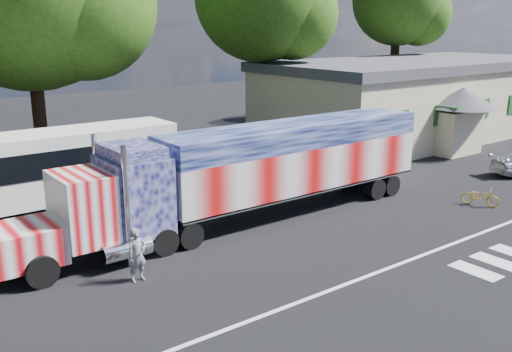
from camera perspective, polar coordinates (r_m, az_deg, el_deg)
ground at (r=20.28m, az=5.16°, el=-6.95°), size 100.00×100.00×0.00m
lane_markings at (r=19.18m, az=16.72°, el=-8.87°), size 30.00×2.67×0.01m
semi_truck at (r=22.05m, az=-0.54°, el=0.50°), size 18.58×2.93×3.96m
coach_bus at (r=24.68m, az=-20.81°, el=0.32°), size 11.43×2.66×3.33m
hall_building at (r=41.26m, az=15.79°, el=7.54°), size 22.40×12.80×5.20m
woman at (r=17.63m, az=-11.81°, el=-7.74°), size 0.64×0.45×1.68m
bicycle at (r=26.20m, az=21.48°, el=-1.92°), size 1.13×1.64×0.82m
tree_far_ne at (r=48.21m, az=14.15°, el=16.63°), size 7.47×7.11×12.95m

